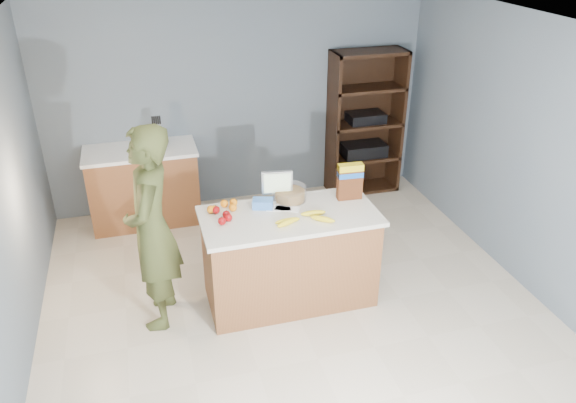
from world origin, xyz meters
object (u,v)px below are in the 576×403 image
object	(u,v)px
shelving_unit	(363,125)
person	(152,229)
counter_peninsula	(289,261)
tv	(277,184)
cereal_box	(350,179)

from	to	relation	value
shelving_unit	person	bearing A→B (deg)	-143.64
counter_peninsula	shelving_unit	size ratio (longest dim) A/B	0.87
counter_peninsula	shelving_unit	distance (m)	2.61
shelving_unit	person	distance (m)	3.39
counter_peninsula	tv	distance (m)	0.71
person	cereal_box	distance (m)	1.80
counter_peninsula	person	distance (m)	1.28
counter_peninsula	person	bearing A→B (deg)	178.00
tv	cereal_box	world-z (taller)	cereal_box
person	cereal_box	size ratio (longest dim) A/B	5.32
shelving_unit	tv	xyz separation A→B (m)	(-1.58, -1.75, 0.19)
shelving_unit	cereal_box	xyz separation A→B (m)	(-0.94, -1.90, 0.23)
person	tv	size ratio (longest dim) A/B	6.45
person	cereal_box	xyz separation A→B (m)	(1.79, 0.10, 0.19)
person	cereal_box	bearing A→B (deg)	104.75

